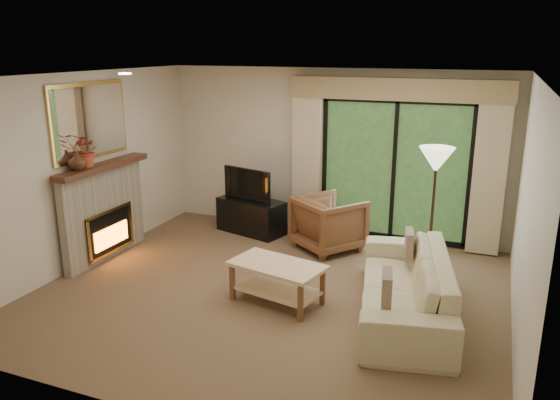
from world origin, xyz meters
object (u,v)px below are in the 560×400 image
at_px(media_console, 251,216).
at_px(armchair, 329,223).
at_px(coffee_table, 277,283).
at_px(sofa, 405,285).

bearing_deg(media_console, armchair, 4.69).
distance_m(media_console, coffee_table, 2.55).
bearing_deg(armchair, sofa, 166.50).
xyz_separation_m(media_console, armchair, (1.38, -0.27, 0.13)).
bearing_deg(sofa, armchair, -151.16).
relative_size(armchair, sofa, 0.37).
bearing_deg(sofa, media_console, -135.95).
relative_size(sofa, coffee_table, 2.23).
relative_size(armchair, coffee_table, 0.81).
height_order(armchair, sofa, armchair).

